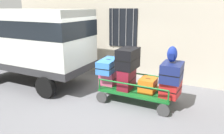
{
  "coord_description": "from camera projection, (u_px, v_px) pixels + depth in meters",
  "views": [
    {
      "loc": [
        2.69,
        -5.23,
        2.83
      ],
      "look_at": [
        0.02,
        0.3,
        0.99
      ],
      "focal_mm": 32.69,
      "sensor_mm": 36.0,
      "label": 1
    }
  ],
  "objects": [
    {
      "name": "suitcase_left_bottom",
      "position": [
        108.0,
        78.0,
        6.57
      ],
      "size": [
        0.5,
        0.44,
        0.44
      ],
      "color": "#CC4C72",
      "rests_on": "luggage_cart"
    },
    {
      "name": "building_wall",
      "position": [
        136.0,
        15.0,
        7.92
      ],
      "size": [
        12.0,
        0.38,
        5.0
      ],
      "color": "#BCB29E",
      "rests_on": "ground"
    },
    {
      "name": "van",
      "position": [
        32.0,
        38.0,
        7.55
      ],
      "size": [
        4.48,
        2.07,
        2.73
      ],
      "color": "silver",
      "rests_on": "ground"
    },
    {
      "name": "luggage_cart",
      "position": [
        137.0,
        91.0,
        6.24
      ],
      "size": [
        2.21,
        1.18,
        0.39
      ],
      "color": "#146023",
      "rests_on": "ground"
    },
    {
      "name": "backpack",
      "position": [
        172.0,
        54.0,
        5.52
      ],
      "size": [
        0.27,
        0.22,
        0.44
      ],
      "color": "navy",
      "rests_on": "suitcase_midright_middle"
    },
    {
      "name": "cart_railing",
      "position": [
        137.0,
        80.0,
        6.14
      ],
      "size": [
        2.1,
        1.04,
        0.35
      ],
      "color": "#146023",
      "rests_on": "luggage_cart"
    },
    {
      "name": "suitcase_midleft_bottom",
      "position": [
        127.0,
        79.0,
        6.24
      ],
      "size": [
        0.38,
        0.74,
        0.62
      ],
      "color": "maroon",
      "rests_on": "luggage_cart"
    },
    {
      "name": "suitcase_midleft_middle",
      "position": [
        128.0,
        59.0,
        6.12
      ],
      "size": [
        0.54,
        0.81,
        0.63
      ],
      "color": "black",
      "rests_on": "suitcase_midleft_bottom"
    },
    {
      "name": "suitcase_midright_middle",
      "position": [
        172.0,
        72.0,
        5.59
      ],
      "size": [
        0.55,
        0.78,
        0.52
      ],
      "color": "navy",
      "rests_on": "suitcase_midright_bottom"
    },
    {
      "name": "ground_plane",
      "position": [
        107.0,
        99.0,
        6.44
      ],
      "size": [
        40.0,
        40.0,
        0.0
      ],
      "primitive_type": "plane",
      "color": "slate"
    },
    {
      "name": "suitcase_midright_bottom",
      "position": [
        171.0,
        88.0,
        5.74
      ],
      "size": [
        0.56,
        0.71,
        0.45
      ],
      "color": "#B21E1E",
      "rests_on": "luggage_cart"
    },
    {
      "name": "suitcase_left_middle",
      "position": [
        108.0,
        65.0,
        6.47
      ],
      "size": [
        0.52,
        0.98,
        0.4
      ],
      "color": "#3372C6",
      "rests_on": "suitcase_left_bottom"
    },
    {
      "name": "suitcase_center_bottom",
      "position": [
        148.0,
        85.0,
        6.02
      ],
      "size": [
        0.47,
        0.55,
        0.41
      ],
      "color": "orange",
      "rests_on": "luggage_cart"
    }
  ]
}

